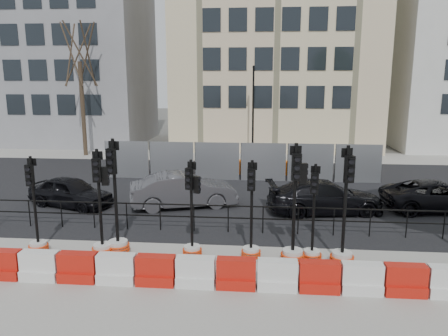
# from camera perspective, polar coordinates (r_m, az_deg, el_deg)

# --- Properties ---
(ground) EXTENTS (120.00, 120.00, 0.00)m
(ground) POSITION_cam_1_polar(r_m,az_deg,el_deg) (14.27, 0.16, -10.14)
(ground) COLOR #51514C
(ground) RESTS_ON ground
(sidewalk_near) EXTENTS (40.00, 6.00, 0.02)m
(sidewalk_near) POSITION_cam_1_polar(r_m,az_deg,el_deg) (11.55, -1.17, -15.66)
(sidewalk_near) COLOR gray
(sidewalk_near) RESTS_ON ground
(road) EXTENTS (40.00, 14.00, 0.03)m
(road) POSITION_cam_1_polar(r_m,az_deg,el_deg) (20.90, 1.81, -2.89)
(road) COLOR black
(road) RESTS_ON ground
(sidewalk_far) EXTENTS (40.00, 4.00, 0.02)m
(sidewalk_far) POSITION_cam_1_polar(r_m,az_deg,el_deg) (29.68, 2.81, 1.53)
(sidewalk_far) COLOR gray
(sidewalk_far) RESTS_ON ground
(building_grey) EXTENTS (11.00, 9.06, 14.00)m
(building_grey) POSITION_cam_1_polar(r_m,az_deg,el_deg) (38.31, -18.75, 13.78)
(building_grey) COLOR gray
(building_grey) RESTS_ON ground
(building_cream) EXTENTS (15.00, 10.06, 18.00)m
(building_cream) POSITION_cam_1_polar(r_m,az_deg,el_deg) (35.36, 6.79, 17.76)
(building_cream) COLOR beige
(building_cream) RESTS_ON ground
(kerb_railing) EXTENTS (18.00, 0.04, 1.00)m
(kerb_railing) POSITION_cam_1_polar(r_m,az_deg,el_deg) (15.16, 0.55, -6.03)
(kerb_railing) COLOR black
(kerb_railing) RESTS_ON ground
(heras_fencing) EXTENTS (14.33, 1.72, 2.00)m
(heras_fencing) POSITION_cam_1_polar(r_m,az_deg,el_deg) (23.47, 2.19, 0.42)
(heras_fencing) COLOR gray
(heras_fencing) RESTS_ON ground
(lamp_post_far) EXTENTS (0.12, 0.56, 6.00)m
(lamp_post_far) POSITION_cam_1_polar(r_m,az_deg,el_deg) (28.24, 3.82, 7.57)
(lamp_post_far) COLOR black
(lamp_post_far) RESTS_ON ground
(tree_bare_far) EXTENTS (2.00, 2.00, 9.00)m
(tree_bare_far) POSITION_cam_1_polar(r_m,az_deg,el_deg) (31.16, -18.38, 13.72)
(tree_bare_far) COLOR #473828
(tree_bare_far) RESTS_ON ground
(barrier_row) EXTENTS (12.55, 0.50, 0.80)m
(barrier_row) POSITION_cam_1_polar(r_m,az_deg,el_deg) (11.57, -1.06, -13.65)
(barrier_row) COLOR red
(barrier_row) RESTS_ON ground
(traffic_signal_a) EXTENTS (0.60, 0.60, 3.05)m
(traffic_signal_a) POSITION_cam_1_polar(r_m,az_deg,el_deg) (14.65, -23.22, -7.92)
(traffic_signal_a) COLOR white
(traffic_signal_a) RESTS_ON ground
(traffic_signal_b) EXTENTS (0.65, 0.65, 3.31)m
(traffic_signal_b) POSITION_cam_1_polar(r_m,az_deg,el_deg) (13.68, -15.66, -8.05)
(traffic_signal_b) COLOR white
(traffic_signal_b) RESTS_ON ground
(traffic_signal_c) EXTENTS (0.71, 0.71, 3.58)m
(traffic_signal_c) POSITION_cam_1_polar(r_m,az_deg,el_deg) (13.76, -13.79, -8.05)
(traffic_signal_c) COLOR white
(traffic_signal_c) RESTS_ON ground
(traffic_signal_d) EXTENTS (0.59, 0.59, 3.00)m
(traffic_signal_d) POSITION_cam_1_polar(r_m,az_deg,el_deg) (13.20, -4.18, -8.71)
(traffic_signal_d) COLOR white
(traffic_signal_d) RESTS_ON ground
(traffic_signal_e) EXTENTS (0.59, 0.59, 3.01)m
(traffic_signal_e) POSITION_cam_1_polar(r_m,az_deg,el_deg) (13.10, 3.56, -9.31)
(traffic_signal_e) COLOR white
(traffic_signal_e) RESTS_ON ground
(traffic_signal_f) EXTENTS (0.70, 0.70, 3.55)m
(traffic_signal_f) POSITION_cam_1_polar(r_m,az_deg,el_deg) (12.84, 9.09, -8.80)
(traffic_signal_f) COLOR white
(traffic_signal_f) RESTS_ON ground
(traffic_signal_g) EXTENTS (0.58, 0.58, 2.94)m
(traffic_signal_g) POSITION_cam_1_polar(r_m,az_deg,el_deg) (13.16, 11.45, -9.49)
(traffic_signal_g) COLOR white
(traffic_signal_g) RESTS_ON ground
(traffic_signal_h) EXTENTS (0.69, 0.69, 3.51)m
(traffic_signal_h) POSITION_cam_1_polar(r_m,az_deg,el_deg) (13.03, 15.28, -9.35)
(traffic_signal_h) COLOR white
(traffic_signal_h) RESTS_ON ground
(car_a) EXTENTS (3.73, 4.59, 1.26)m
(car_a) POSITION_cam_1_polar(r_m,az_deg,el_deg) (19.29, -19.38, -2.96)
(car_a) COLOR black
(car_a) RESTS_ON ground
(car_b) EXTENTS (4.08, 5.26, 1.44)m
(car_b) POSITION_cam_1_polar(r_m,az_deg,el_deg) (18.17, -5.32, -2.91)
(car_b) COLOR #444348
(car_b) RESTS_ON ground
(car_c) EXTENTS (3.30, 5.15, 1.32)m
(car_c) POSITION_cam_1_polar(r_m,az_deg,el_deg) (17.80, 13.03, -3.69)
(car_c) COLOR black
(car_c) RESTS_ON ground
(car_d) EXTENTS (3.05, 4.89, 1.23)m
(car_d) POSITION_cam_1_polar(r_m,az_deg,el_deg) (19.68, 26.20, -3.28)
(car_d) COLOR black
(car_d) RESTS_ON ground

